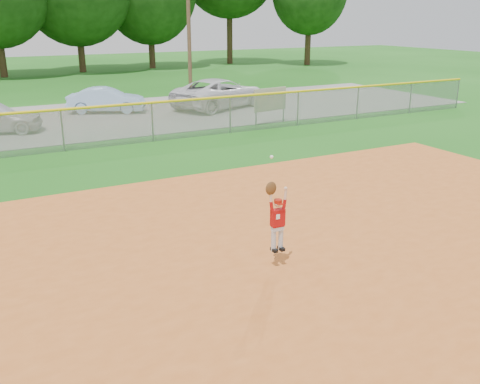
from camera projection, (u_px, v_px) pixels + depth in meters
name	position (u px, v px, depth m)	size (l,w,h in m)	color
ground	(161.00, 257.00, 10.76)	(120.00, 120.00, 0.00)	#1A5C15
clay_infield	(229.00, 330.00, 8.24)	(24.00, 16.00, 0.04)	#BE5D22
parking_strip	(39.00, 123.00, 24.15)	(44.00, 10.00, 0.03)	gray
car_blue	(106.00, 100.00, 26.43)	(1.30, 3.73, 1.23)	#98BBE2
car_white_b	(220.00, 93.00, 27.76)	(2.51, 5.44, 1.51)	silver
sponsor_sign	(270.00, 100.00, 23.57)	(1.79, 0.35, 1.61)	gray
outfield_fence	(62.00, 127.00, 18.85)	(40.06, 0.10, 1.55)	gray
power_lines	(31.00, 14.00, 28.16)	(19.40, 0.24, 9.00)	#4C3823
ballplayer	(277.00, 217.00, 9.97)	(0.46, 0.20, 1.89)	silver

